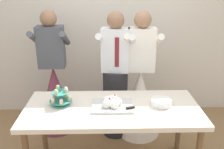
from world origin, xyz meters
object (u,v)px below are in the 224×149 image
person_groom (115,83)px  person_bride (140,94)px  dessert_table (112,113)px  cupcake_stand (61,98)px  plate_stack (161,102)px  person_guest (55,90)px  main_cake_tray (112,104)px

person_groom → person_bride: (0.32, 0.01, -0.16)m
dessert_table → person_bride: (0.38, 0.70, -0.12)m
cupcake_stand → person_groom: size_ratio=0.14×
person_groom → person_bride: bearing=1.9°
plate_stack → cupcake_stand: bearing=177.7°
plate_stack → person_guest: bearing=146.7°
main_cake_tray → person_groom: size_ratio=0.26×
cupcake_stand → person_bride: bearing=34.6°
person_bride → person_guest: same height
dessert_table → person_bride: size_ratio=1.08×
person_groom → person_bride: 0.36m
cupcake_stand → person_groom: (0.59, 0.62, -0.11)m
cupcake_stand → plate_stack: 1.04m
cupcake_stand → main_cake_tray: cupcake_stand is taller
main_cake_tray → dessert_table: bearing=80.5°
person_bride → person_groom: bearing=-178.1°
plate_stack → main_cake_tray: bearing=-176.4°
dessert_table → main_cake_tray: size_ratio=4.16×
person_guest → main_cake_tray: bearing=-48.6°
person_groom → person_guest: bearing=168.0°
plate_stack → person_groom: person_groom is taller
plate_stack → person_bride: size_ratio=0.13×
person_groom → plate_stack: bearing=-55.9°
dessert_table → person_groom: size_ratio=1.08×
cupcake_stand → plate_stack: size_ratio=1.07×
person_guest → plate_stack: bearing=-33.3°
cupcake_stand → person_guest: (-0.23, 0.80, -0.27)m
dessert_table → cupcake_stand: bearing=172.5°
dessert_table → plate_stack: size_ratio=8.38×
main_cake_tray → plate_stack: size_ratio=2.01×
main_cake_tray → person_guest: (-0.77, 0.87, -0.23)m
main_cake_tray → person_guest: size_ratio=0.26×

